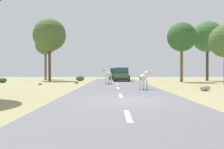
# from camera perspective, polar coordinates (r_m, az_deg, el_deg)

# --- Properties ---
(ground_plane) EXTENTS (90.00, 90.00, 0.00)m
(ground_plane) POSITION_cam_1_polar(r_m,az_deg,el_deg) (11.29, 4.07, -6.02)
(ground_plane) COLOR #998E60
(road) EXTENTS (6.00, 64.00, 0.05)m
(road) POSITION_cam_1_polar(r_m,az_deg,el_deg) (11.27, 2.58, -5.90)
(road) COLOR slate
(road) RESTS_ON ground_plane
(lane_markings) EXTENTS (0.16, 56.00, 0.01)m
(lane_markings) POSITION_cam_1_polar(r_m,az_deg,el_deg) (10.27, 2.81, -6.40)
(lane_markings) COLOR silver
(lane_markings) RESTS_ON road
(zebra_0) EXTENTS (0.97, 1.57, 1.59)m
(zebra_0) POSITION_cam_1_polar(r_m,az_deg,el_deg) (25.05, -0.66, 0.00)
(zebra_0) COLOR silver
(zebra_0) RESTS_ON road
(zebra_1) EXTENTS (0.98, 1.31, 1.38)m
(zebra_1) POSITION_cam_1_polar(r_m,az_deg,el_deg) (17.66, 7.46, -0.73)
(zebra_1) COLOR silver
(zebra_1) RESTS_ON road
(car_0) EXTENTS (2.28, 4.46, 1.74)m
(car_0) POSITION_cam_1_polar(r_m,az_deg,el_deg) (32.62, 2.54, -0.08)
(car_0) COLOR #476B38
(car_0) RESTS_ON road
(car_1) EXTENTS (2.06, 4.36, 1.74)m
(car_1) POSITION_cam_1_polar(r_m,az_deg,el_deg) (38.38, 1.08, 0.05)
(car_1) COLOR #476B38
(car_1) RESTS_ON road
(tree_1) EXTENTS (4.16, 4.16, 8.10)m
(tree_1) POSITION_cam_1_polar(r_m,az_deg,el_deg) (36.83, 20.99, 7.98)
(tree_1) COLOR #4C3823
(tree_1) RESTS_ON ground_plane
(tree_2) EXTENTS (3.15, 3.15, 7.06)m
(tree_2) POSITION_cam_1_polar(r_m,az_deg,el_deg) (41.23, -14.55, 6.45)
(tree_2) COLOR brown
(tree_2) RESTS_ON ground_plane
(tree_3) EXTENTS (4.45, 4.45, 8.50)m
(tree_3) POSITION_cam_1_polar(r_m,az_deg,el_deg) (35.74, -13.70, 8.65)
(tree_3) COLOR #4C3823
(tree_3) RESTS_ON ground_plane
(tree_6) EXTENTS (3.54, 3.54, 7.27)m
(tree_6) POSITION_cam_1_polar(r_m,az_deg,el_deg) (32.17, 15.71, 8.12)
(tree_6) COLOR brown
(tree_6) RESTS_ON ground_plane
(bush_0) EXTENTS (1.17, 1.05, 0.70)m
(bush_0) POSITION_cam_1_polar(r_m,az_deg,el_deg) (34.58, -6.98, -0.87)
(bush_0) COLOR #386633
(bush_0) RESTS_ON ground_plane
(bush_1) EXTENTS (0.97, 0.87, 0.58)m
(bush_1) POSITION_cam_1_polar(r_m,az_deg,el_deg) (31.37, -23.27, -1.20)
(bush_1) COLOR #2D5628
(bush_1) RESTS_ON ground_plane
(rock_0) EXTENTS (0.46, 0.44, 0.28)m
(rock_0) POSITION_cam_1_polar(r_m,az_deg,el_deg) (27.20, -7.85, -1.75)
(rock_0) COLOR gray
(rock_0) RESTS_ON ground_plane
(rock_1) EXTENTS (0.36, 0.31, 0.24)m
(rock_1) POSITION_cam_1_polar(r_m,az_deg,el_deg) (24.92, -15.72, -2.05)
(rock_1) COLOR gray
(rock_1) RESTS_ON ground_plane
(rock_2) EXTENTS (0.70, 0.60, 0.40)m
(rock_2) POSITION_cam_1_polar(r_m,az_deg,el_deg) (18.18, 20.49, -2.85)
(rock_2) COLOR gray
(rock_2) RESTS_ON ground_plane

